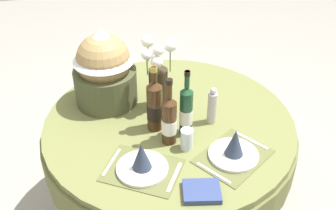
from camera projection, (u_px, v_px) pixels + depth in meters
name	position (u px, v px, depth m)	size (l,w,h in m)	color
dining_table	(169.00, 140.00, 2.27)	(1.36, 1.36, 0.75)	olive
place_setting_left	(142.00, 163.00, 1.86)	(0.42, 0.39, 0.16)	brown
place_setting_right	(234.00, 149.00, 1.94)	(0.43, 0.41, 0.16)	brown
flower_vase	(158.00, 76.00, 2.19)	(0.18, 0.23, 0.42)	#332819
wine_bottle_left	(186.00, 111.00, 2.03)	(0.07, 0.07, 0.37)	#194223
wine_bottle_right	(155.00, 105.00, 2.06)	(0.08, 0.08, 0.36)	#422814
wine_bottle_rear	(169.00, 120.00, 1.98)	(0.07, 0.07, 0.36)	#422814
tumbler_near_right	(187.00, 139.00, 1.98)	(0.06, 0.06, 0.11)	silver
pepper_mill	(212.00, 106.00, 2.13)	(0.05, 0.05, 0.21)	#B7B2AD
book_on_table	(202.00, 191.00, 1.76)	(0.16, 0.13, 0.03)	navy
gift_tub_back_left	(104.00, 65.00, 2.21)	(0.35, 0.35, 0.45)	#474C2D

